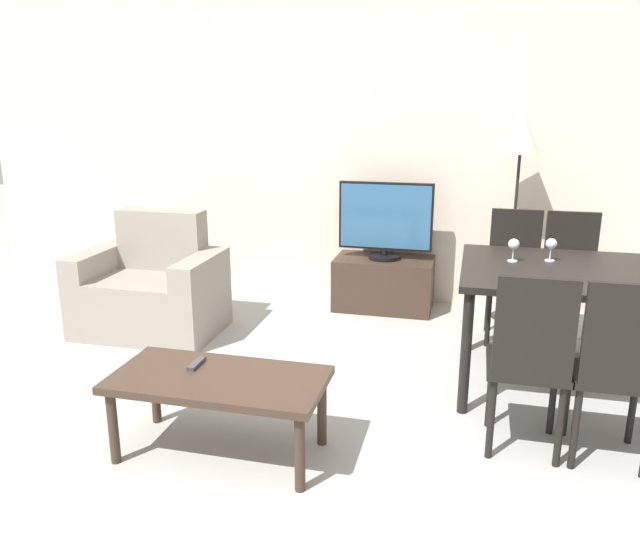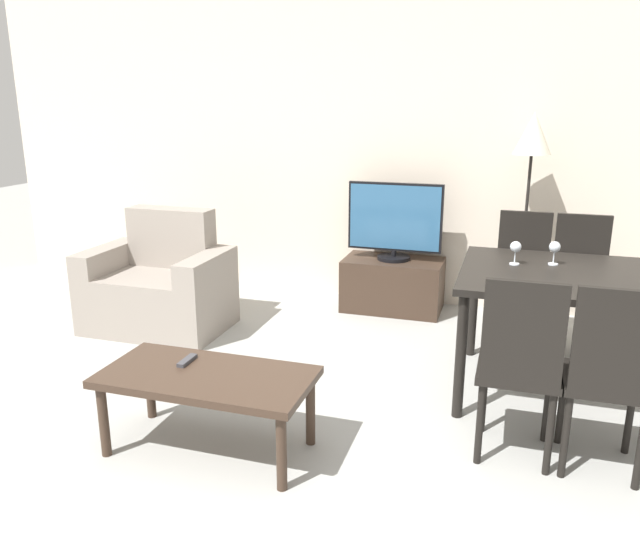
{
  "view_description": "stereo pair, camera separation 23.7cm",
  "coord_description": "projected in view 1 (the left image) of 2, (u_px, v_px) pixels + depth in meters",
  "views": [
    {
      "loc": [
        0.85,
        -2.17,
        1.75
      ],
      "look_at": [
        -0.1,
        1.61,
        0.65
      ],
      "focal_mm": 35.0,
      "sensor_mm": 36.0,
      "label": 1
    },
    {
      "loc": [
        1.08,
        -2.11,
        1.75
      ],
      "look_at": [
        -0.1,
        1.61,
        0.65
      ],
      "focal_mm": 35.0,
      "sensor_mm": 36.0,
      "label": 2
    }
  ],
  "objects": [
    {
      "name": "dining_table",
      "position": [
        556.0,
        283.0,
        3.75
      ],
      "size": [
        1.13,
        1.06,
        0.77
      ],
      "color": "black",
      "rests_on": "ground_plane"
    },
    {
      "name": "wine_glass_center",
      "position": [
        514.0,
        246.0,
        3.86
      ],
      "size": [
        0.07,
        0.07,
        0.15
      ],
      "color": "silver",
      "rests_on": "dining_table"
    },
    {
      "name": "tv",
      "position": [
        385.0,
        221.0,
        5.2
      ],
      "size": [
        0.79,
        0.28,
        0.65
      ],
      "color": "black",
      "rests_on": "tv_stand"
    },
    {
      "name": "remote_primary",
      "position": [
        196.0,
        364.0,
        3.21
      ],
      "size": [
        0.04,
        0.15,
        0.02
      ],
      "color": "#38383D",
      "rests_on": "coffee_table"
    },
    {
      "name": "floor_lamp",
      "position": [
        521.0,
        146.0,
        4.79
      ],
      "size": [
        0.28,
        0.28,
        1.66
      ],
      "color": "black",
      "rests_on": "ground_plane"
    },
    {
      "name": "wine_glass_left",
      "position": [
        551.0,
        245.0,
        3.87
      ],
      "size": [
        0.07,
        0.07,
        0.15
      ],
      "color": "silver",
      "rests_on": "dining_table"
    },
    {
      "name": "armchair",
      "position": [
        152.0,
        291.0,
        4.81
      ],
      "size": [
        1.06,
        0.72,
        0.92
      ],
      "color": "gray",
      "rests_on": "ground_plane"
    },
    {
      "name": "dining_chair_near",
      "position": [
        530.0,
        357.0,
        3.05
      ],
      "size": [
        0.4,
        0.4,
        0.96
      ],
      "color": "black",
      "rests_on": "ground_plane"
    },
    {
      "name": "dining_chair_far_left",
      "position": [
        514.0,
        269.0,
        4.63
      ],
      "size": [
        0.4,
        0.4,
        0.96
      ],
      "color": "black",
      "rests_on": "ground_plane"
    },
    {
      "name": "dining_chair_near_right",
      "position": [
        617.0,
        365.0,
        2.96
      ],
      "size": [
        0.4,
        0.4,
        0.96
      ],
      "color": "black",
      "rests_on": "ground_plane"
    },
    {
      "name": "wall_back",
      "position": [
        377.0,
        147.0,
        5.37
      ],
      "size": [
        7.67,
        0.06,
        2.7
      ],
      "color": "beige",
      "rests_on": "ground_plane"
    },
    {
      "name": "dining_chair_far",
      "position": [
        570.0,
        272.0,
        4.53
      ],
      "size": [
        0.4,
        0.4,
        0.96
      ],
      "color": "black",
      "rests_on": "ground_plane"
    },
    {
      "name": "coffee_table",
      "position": [
        219.0,
        386.0,
        3.1
      ],
      "size": [
        1.07,
        0.53,
        0.43
      ],
      "color": "#38281E",
      "rests_on": "ground_plane"
    },
    {
      "name": "tv_stand",
      "position": [
        384.0,
        283.0,
        5.36
      ],
      "size": [
        0.83,
        0.47,
        0.44
      ],
      "color": "#38281E",
      "rests_on": "ground_plane"
    },
    {
      "name": "ground_plane",
      "position": [
        252.0,
        518.0,
        2.7
      ],
      "size": [
        18.0,
        18.0,
        0.0
      ],
      "primitive_type": "plane",
      "color": "#9E9E99"
    }
  ]
}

